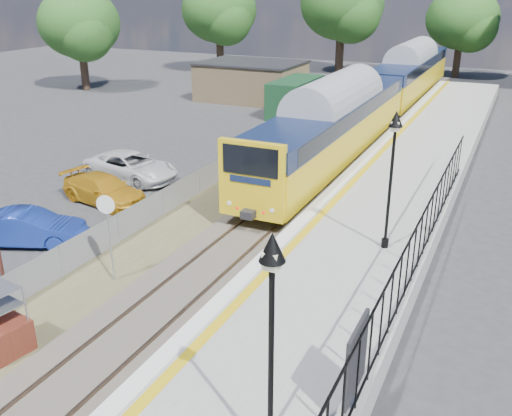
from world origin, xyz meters
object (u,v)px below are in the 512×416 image
Objects in this scene: car_yellow at (104,190)px; car_white at (131,167)px; speed_sign at (108,223)px; victorian_lamp_south at (272,299)px; car_blue at (29,228)px; train at (381,91)px; victorian_lamp_north at (394,149)px.

car_white reaches higher than car_yellow.
speed_sign is at bearing -139.47° from car_white.
victorian_lamp_south is 9.96m from speed_sign.
victorian_lamp_south is 0.92× the size of car_white.
car_white reaches higher than car_blue.
victorian_lamp_south reaches higher than train.
car_blue is (-12.43, -3.47, -3.63)m from victorian_lamp_north.
car_yellow is 3.25m from car_white.
car_yellow is 0.87× the size of car_white.
car_white is (-13.81, 14.32, -3.61)m from victorian_lamp_south.
victorian_lamp_north is 21.90m from train.
speed_sign is 7.66m from car_yellow.
victorian_lamp_south reaches higher than car_blue.
train is at bearing -9.02° from car_yellow.
speed_sign is 4.95m from car_blue.
car_yellow is (-12.93, 11.19, -3.67)m from victorian_lamp_south.
car_blue is (-4.63, 1.02, -1.42)m from speed_sign.
speed_sign is at bearing 145.46° from victorian_lamp_south.
victorian_lamp_south is 1.13× the size of car_blue.
car_blue is at bearing 152.66° from victorian_lamp_south.
car_white is (-1.18, 7.79, 0.02)m from car_blue.
victorian_lamp_north reaches higher than train.
train reaches higher than speed_sign.
car_blue is at bearing 153.36° from speed_sign.
train is at bearing 70.24° from speed_sign.
car_blue is at bearing -164.90° from car_yellow.
car_white is (-13.61, 4.32, -3.61)m from victorian_lamp_north.
speed_sign is (-2.50, -25.65, -0.25)m from train.
victorian_lamp_south is 17.49m from car_yellow.
speed_sign reaches higher than car_yellow.
victorian_lamp_south is 1.06× the size of car_yellow.
victorian_lamp_north reaches higher than car_yellow.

